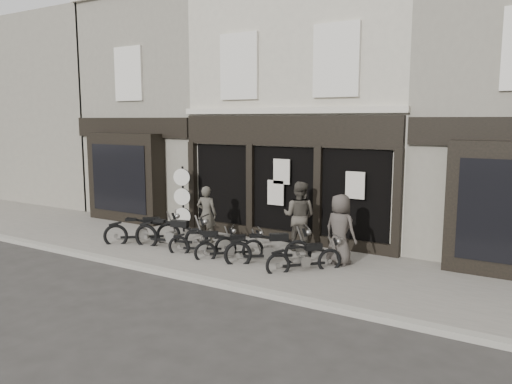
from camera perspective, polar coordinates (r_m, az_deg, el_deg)
The scene contains 16 objects.
ground_plane at distance 12.96m, azimuth -3.16°, elevation -8.71°, with size 90.00×90.00×0.00m, color #2D2B28.
pavement at distance 13.66m, azimuth -0.99°, elevation -7.54°, with size 30.00×4.20×0.12m, color slate.
kerb at distance 11.99m, azimuth -6.62°, elevation -9.86°, with size 30.00×0.25×0.13m, color gray.
central_building at distance 17.61m, azimuth 7.99°, elevation 9.17°, with size 7.30×6.22×8.34m.
neighbour_left at distance 20.94m, azimuth -8.39°, elevation 8.91°, with size 5.60×6.73×8.34m.
filler_left at distance 26.97m, azimuth -21.78°, elevation 8.39°, with size 11.00×6.00×8.20m, color gray.
motorcycle_0 at distance 15.31m, azimuth -12.77°, elevation -4.58°, with size 1.89×1.65×1.08m.
motorcycle_1 at distance 14.61m, azimuth -9.58°, elevation -5.02°, with size 2.35×0.85×1.14m.
motorcycle_2 at distance 13.89m, azimuth -6.05°, elevation -6.03°, with size 1.75×1.09×0.91m.
motorcycle_3 at distance 13.41m, azimuth -2.97°, elevation -6.55°, with size 1.51×1.45×0.90m.
motorcycle_4 at distance 12.90m, azimuth 1.51°, elevation -6.80°, with size 1.95×1.57×1.09m.
motorcycle_5 at distance 12.36m, azimuth 5.63°, elevation -7.78°, with size 1.50×1.59×0.94m.
man_left at distance 15.03m, azimuth -5.67°, elevation -2.54°, with size 0.62×0.41×1.71m, color #454138.
man_centre at distance 14.07m, azimuth 4.96°, elevation -2.75°, with size 0.95×0.74×1.96m, color #454037.
man_right at distance 12.87m, azimuth 9.59°, elevation -4.23°, with size 0.88×0.57×1.81m, color #413B36.
advert_sign_post at distance 16.49m, azimuth -8.38°, elevation -1.14°, with size 0.53×0.36×2.28m.
Camera 1 is at (7.09, -10.16, 3.79)m, focal length 35.00 mm.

